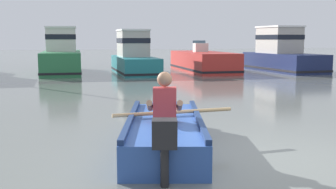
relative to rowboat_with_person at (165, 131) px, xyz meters
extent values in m
plane|color=slate|center=(1.20, -1.04, -0.25)|extent=(120.00, 120.00, 0.00)
cube|color=#2D519E|center=(-0.02, -0.07, -0.03)|extent=(1.87, 3.28, 0.44)
cube|color=#2D519E|center=(0.43, 1.60, -0.03)|extent=(0.69, 0.54, 0.42)
cube|color=navy|center=(-0.51, 0.07, 0.22)|extent=(0.87, 2.95, 0.08)
cube|color=navy|center=(0.47, -0.20, 0.22)|extent=(0.87, 2.95, 0.08)
cube|color=#3C62B2|center=(-0.05, -0.16, 0.15)|extent=(1.05, 0.53, 0.06)
cylinder|color=black|center=(-0.45, -1.66, 0.02)|extent=(0.12, 0.12, 0.54)
cube|color=black|center=(-0.45, -1.66, 0.37)|extent=(0.33, 0.30, 0.32)
cube|color=#B23333|center=(-0.06, -0.21, 0.45)|extent=(0.39, 0.30, 0.52)
sphere|color=#9E7051|center=(-0.06, -0.21, 0.83)|extent=(0.22, 0.22, 0.22)
cylinder|color=#9E7051|center=(-0.26, -0.11, 0.43)|extent=(0.20, 0.43, 0.23)
cylinder|color=#9E7051|center=(0.17, -0.22, 0.43)|extent=(0.20, 0.43, 0.23)
cylinder|color=tan|center=(0.22, 0.23, 0.25)|extent=(2.00, 0.16, 0.06)
cube|color=#287042|center=(-1.20, 14.78, 0.28)|extent=(2.05, 5.70, 1.05)
cube|color=black|center=(-1.20, 14.78, -0.07)|extent=(2.10, 5.74, 0.10)
cube|color=silver|center=(-1.17, 15.28, 1.36)|extent=(1.50, 2.43, 1.12)
cube|color=black|center=(-1.17, 15.28, 1.50)|extent=(1.53, 2.46, 0.24)
cube|color=white|center=(-1.17, 15.28, 1.96)|extent=(1.57, 2.55, 0.08)
cube|color=#1E727A|center=(2.18, 13.63, 0.15)|extent=(1.79, 4.98, 0.80)
cube|color=black|center=(2.18, 13.63, -0.11)|extent=(1.83, 5.02, 0.10)
cube|color=#B2ADA3|center=(2.19, 14.07, 1.17)|extent=(1.36, 2.11, 1.24)
cube|color=black|center=(2.19, 14.07, 1.32)|extent=(1.39, 2.14, 0.24)
cube|color=white|center=(2.19, 14.07, 1.83)|extent=(1.43, 2.21, 0.08)
cube|color=#B72D28|center=(5.81, 13.91, 0.25)|extent=(2.18, 5.76, 0.99)
cube|color=black|center=(5.81, 13.91, -0.08)|extent=(2.22, 5.80, 0.10)
cube|color=silver|center=(5.82, 14.33, 0.96)|extent=(0.71, 0.52, 0.44)
cube|color=slate|center=(5.83, 14.59, 1.14)|extent=(0.70, 0.06, 0.36)
cube|color=#19234C|center=(9.84, 12.88, 0.21)|extent=(2.19, 5.15, 0.92)
cube|color=black|center=(9.84, 12.88, -0.09)|extent=(2.23, 5.19, 0.10)
cube|color=#B2ADA3|center=(9.82, 13.34, 1.33)|extent=(1.63, 2.19, 1.33)
cube|color=black|center=(9.82, 13.34, 1.49)|extent=(1.66, 2.22, 0.24)
cube|color=white|center=(9.82, 13.34, 2.03)|extent=(1.71, 2.30, 0.08)
camera|label=1|loc=(-1.62, -5.99, 1.42)|focal=44.02mm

